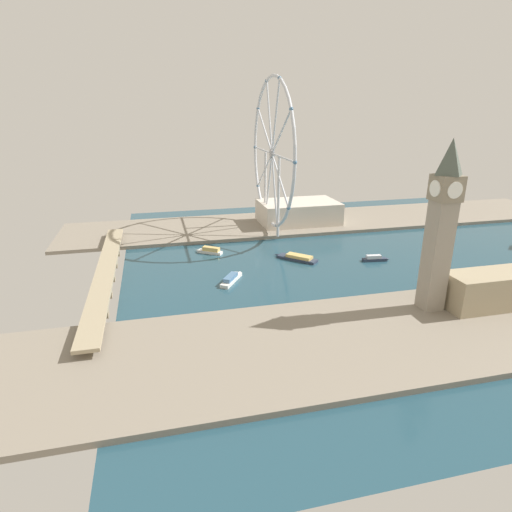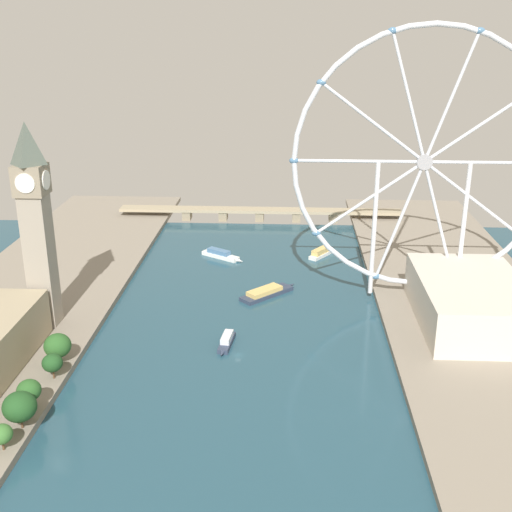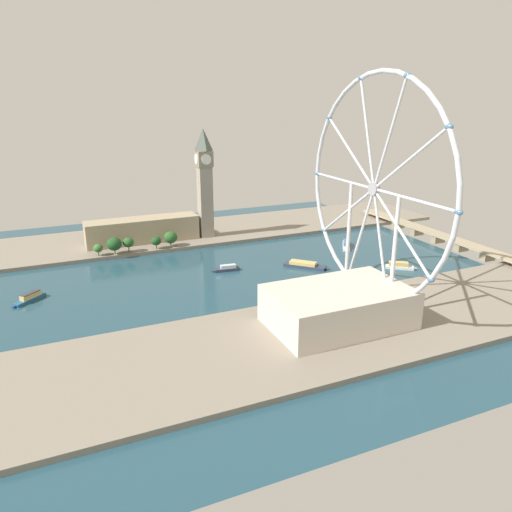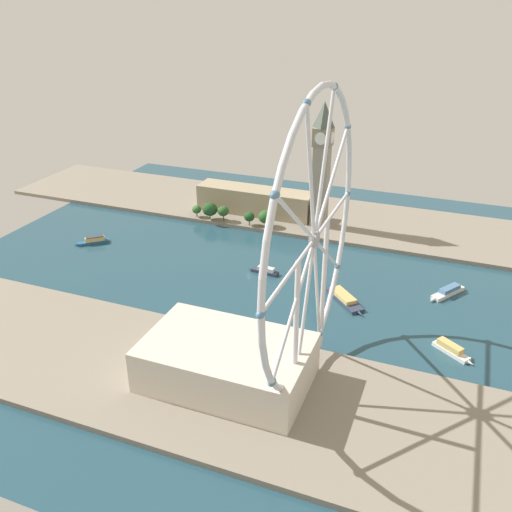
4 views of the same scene
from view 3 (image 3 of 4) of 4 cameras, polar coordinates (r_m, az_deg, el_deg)
The scene contains 14 objects.
ground_plane at distance 357.37m, azimuth -4.47°, elevation -2.24°, with size 395.50×395.50×0.00m, color #234756.
riverbank_left at distance 459.86m, azimuth -9.16°, elevation 2.47°, with size 90.00×520.00×3.00m, color gray.
riverbank_right at distance 262.00m, azimuth 3.88°, elevation -9.88°, with size 90.00×520.00×3.00m, color gray.
clock_tower at distance 435.64m, azimuth -6.02°, elevation 8.62°, with size 14.22×14.22×95.25m.
parliament_block at distance 436.48m, azimuth -13.12°, elevation 2.98°, with size 22.00×96.06×20.71m, color tan.
tree_row_embankment at distance 410.83m, azimuth -13.70°, elevation 1.64°, with size 14.36×68.55×13.95m.
ferris_wheel at distance 292.93m, azimuth 13.61°, elevation 7.52°, with size 133.21×3.20×135.96m.
riverside_hall at distance 275.52m, azimuth 9.60°, elevation -5.84°, with size 48.56×76.60×21.16m, color beige.
river_bridge at distance 462.98m, azimuth 20.53°, elevation 2.24°, with size 207.50×12.61×8.53m.
tour_boat_0 at distance 427.89m, azimuth 10.50°, elevation 1.28°, with size 27.73×19.95×5.05m.
tour_boat_1 at distance 373.88m, azimuth 5.73°, elevation -1.05°, with size 30.19×29.94×4.30m.
tour_boat_2 at distance 364.70m, azimuth -3.44°, elevation -1.47°, with size 6.80×22.30×4.71m.
tour_boat_3 at distance 384.21m, azimuth 16.45°, elevation -1.12°, with size 16.87×22.00×5.37m.
tour_boat_4 at distance 343.59m, azimuth -24.93°, elevation -4.45°, with size 19.62×21.40×5.47m.
Camera 3 is at (316.69, -108.61, 125.02)m, focal length 34.24 mm.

